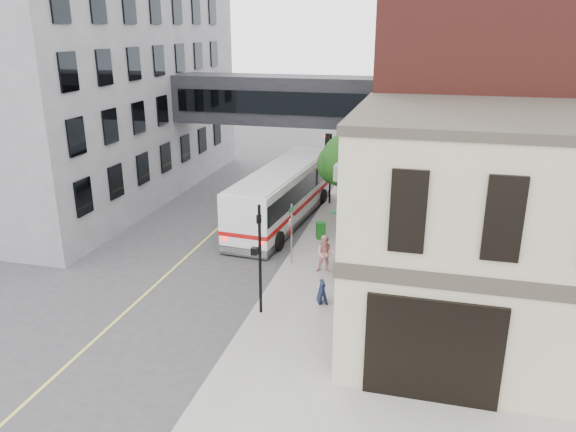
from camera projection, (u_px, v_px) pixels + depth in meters
The scene contains 17 objects.
ground at pixel (235, 339), 20.76m from camera, with size 120.00×120.00×0.00m, color #38383A.
sidewalk_main at pixel (347, 221), 33.09m from camera, with size 4.00×60.00×0.15m, color gray.
corner_building at pixel (499, 236), 19.11m from camera, with size 10.19×8.12×8.45m.
brick_building at pixel (503, 105), 29.88m from camera, with size 13.76×18.00×14.00m.
opposite_building at pixel (71, 89), 37.21m from camera, with size 14.00×24.00×14.00m, color slate.
skyway_bridge at pixel (282, 100), 35.88m from camera, with size 14.00×3.18×3.00m.
traffic_signal_near at pixel (259, 246), 21.55m from camera, with size 0.44×0.22×4.60m.
traffic_signal_far at pixel (328, 154), 35.20m from camera, with size 0.53×0.28×4.50m.
street_sign_pole at pixel (291, 229), 26.46m from camera, with size 0.08×0.75×3.00m.
street_tree at pixel (350, 161), 31.09m from camera, with size 3.80×3.20×5.60m.
lane_marking at pixel (211, 235), 31.11m from camera, with size 0.12×40.00×0.01m, color #D8CC4C.
bus at pixel (283, 192), 32.69m from camera, with size 3.65×12.08×3.20m.
pedestrian_a at pixel (353, 223), 29.74m from camera, with size 0.68×0.45×1.86m, color silver.
pedestrian_b at pixel (325, 254), 25.85m from camera, with size 0.87×0.67×1.78m, color pink.
pedestrian_c at pixel (349, 220), 30.60m from camera, with size 1.01×0.58×1.56m, color black.
newspaper_box at pixel (321, 230), 30.06m from camera, with size 0.46×0.41×0.91m, color #155F19.
sandwich_board at pixel (322, 292), 23.08m from camera, with size 0.34×0.53×0.94m, color black.
Camera 1 is at (6.47, -17.10, 11.02)m, focal length 35.00 mm.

